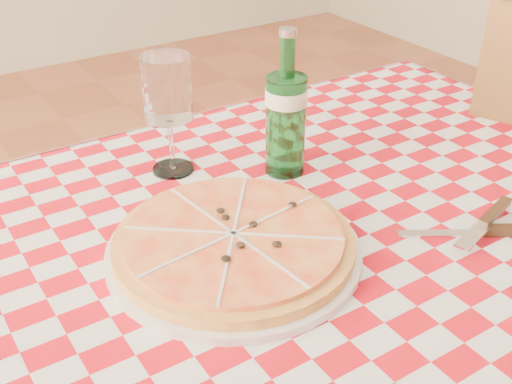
# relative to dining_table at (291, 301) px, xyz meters

# --- Properties ---
(dining_table) EXTENTS (1.20, 0.80, 0.75)m
(dining_table) POSITION_rel_dining_table_xyz_m (0.00, 0.00, 0.00)
(dining_table) COLOR brown
(dining_table) RESTS_ON ground
(tablecloth) EXTENTS (1.30, 0.90, 0.01)m
(tablecloth) POSITION_rel_dining_table_xyz_m (0.00, 0.00, 0.09)
(tablecloth) COLOR #A80A15
(tablecloth) RESTS_ON dining_table
(pizza_plate) EXTENTS (0.37, 0.37, 0.04)m
(pizza_plate) POSITION_rel_dining_table_xyz_m (-0.08, 0.02, 0.12)
(pizza_plate) COLOR #C18D40
(pizza_plate) RESTS_ON tablecloth
(water_bottle) EXTENTS (0.08, 0.08, 0.23)m
(water_bottle) POSITION_rel_dining_table_xyz_m (0.11, 0.17, 0.22)
(water_bottle) COLOR #196628
(water_bottle) RESTS_ON tablecloth
(wine_glass) EXTENTS (0.09, 0.09, 0.19)m
(wine_glass) POSITION_rel_dining_table_xyz_m (-0.04, 0.27, 0.19)
(wine_glass) COLOR white
(wine_glass) RESTS_ON tablecloth
(cutlery) EXTENTS (0.22, 0.19, 0.02)m
(cutlery) POSITION_rel_dining_table_xyz_m (0.23, -0.12, 0.11)
(cutlery) COLOR silver
(cutlery) RESTS_ON tablecloth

